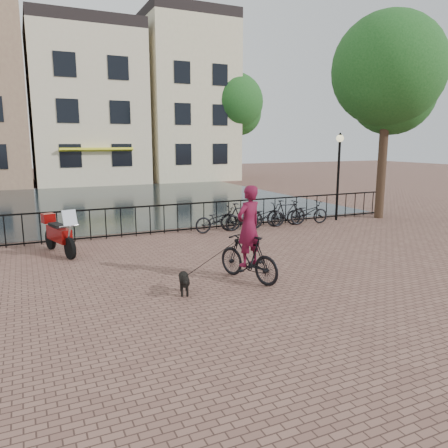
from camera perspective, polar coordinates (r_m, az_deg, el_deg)
name	(u,v)px	position (r m, az deg, el deg)	size (l,w,h in m)	color
ground	(291,314)	(8.45, 8.72, -11.52)	(100.00, 100.00, 0.00)	brown
canal_water	(114,201)	(24.40, -14.23, 2.93)	(20.00, 20.00, 0.00)	black
railing	(164,219)	(15.37, -7.83, 0.62)	(20.00, 0.05, 1.02)	black
canal_house_mid	(85,106)	(36.91, -17.68, 14.49)	(8.00, 9.50, 11.80)	beige
canal_house_right	(182,100)	(38.85, -5.51, 15.84)	(7.00, 9.00, 13.30)	beige
tree_near_right	(388,70)	(19.55, 20.67, 18.30)	(4.48, 4.48, 8.24)	black
tree_far_right	(234,102)	(37.42, 1.34, 15.62)	(4.76, 4.76, 8.76)	black
lamp_post	(339,162)	(18.26, 14.77, 7.88)	(0.30, 0.30, 3.45)	black
cyclist	(249,239)	(10.00, 3.22, -1.98)	(1.12, 1.97, 2.59)	black
dog	(184,282)	(9.34, -5.23, -7.59)	(0.45, 0.79, 0.51)	black
motorcycle	(59,230)	(13.28, -20.77, -0.73)	(1.00, 2.02, 1.40)	maroon
parked_bike_0	(218,220)	(15.45, -0.77, 0.56)	(0.60, 1.72, 0.90)	black
parked_bike_1	(242,216)	(15.84, 2.37, 0.99)	(0.47, 1.66, 1.00)	black
parked_bike_2	(265,216)	(16.30, 5.34, 1.06)	(0.60, 1.72, 0.90)	black
parked_bike_3	(286,213)	(16.78, 8.15, 1.45)	(0.47, 1.66, 1.00)	black
parked_bike_4	(307,212)	(17.32, 10.79, 1.49)	(0.60, 1.72, 0.90)	black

